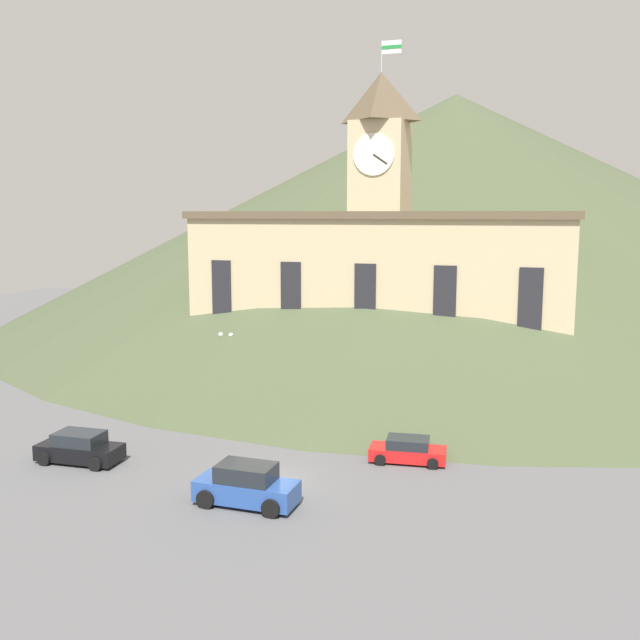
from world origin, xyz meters
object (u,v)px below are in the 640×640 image
street_lamp_far_left (350,363)px  car_silver_hatch (175,402)px  car_red_sedan (408,451)px  pedestrian (411,408)px  car_black_suv (80,448)px  car_green_wagon (506,429)px  car_blue_van (246,486)px  street_lamp_right (506,374)px  car_white_taxi (376,421)px  street_lamp_center (226,350)px

street_lamp_far_left → car_silver_hatch: 13.19m
car_red_sedan → pedestrian: bearing=94.0°
car_black_suv → car_green_wagon: (23.17, 12.27, -0.11)m
car_blue_van → car_green_wagon: bearing=-127.7°
street_lamp_far_left → street_lamp_right: size_ratio=1.01×
car_red_sedan → car_green_wagon: (5.11, 6.11, 0.05)m
street_lamp_right → car_red_sedan: 11.89m
car_silver_hatch → car_green_wagon: 23.49m
car_red_sedan → car_silver_hatch: size_ratio=1.15×
street_lamp_right → car_white_taxi: 9.93m
car_red_sedan → car_silver_hatch: bearing=157.8°
street_lamp_right → car_blue_van: (-11.02, -19.28, -2.31)m
car_white_taxi → pedestrian: (1.73, 2.87, 0.23)m
street_lamp_center → street_lamp_far_left: (10.20, -0.00, -0.35)m
street_lamp_right → car_blue_van: 22.32m
street_lamp_center → car_black_suv: 17.06m
car_black_suv → car_white_taxi: bearing=-145.8°
street_lamp_right → car_red_sedan: bearing=-113.9°
street_lamp_center → car_white_taxi: (13.61, -5.40, -2.97)m
car_red_sedan → car_green_wagon: 7.96m
car_green_wagon → pedestrian: bearing=164.1°
street_lamp_far_left → car_black_suv: street_lamp_far_left is taller
car_white_taxi → car_green_wagon: 8.38m
street_lamp_far_left → car_blue_van: 19.42m
street_lamp_far_left → street_lamp_right: bearing=0.0°
car_silver_hatch → car_black_suv: bearing=-85.3°
street_lamp_far_left → pedestrian: (5.14, -2.52, -2.39)m
pedestrian → car_blue_van: bearing=146.2°
street_lamp_right → car_red_sedan: (-4.70, -10.61, -2.61)m
pedestrian → car_red_sedan: bearing=172.7°
street_lamp_far_left → pedestrian: bearing=-26.2°
car_blue_van → car_green_wagon: car_blue_van is taller
car_red_sedan → pedestrian: 8.23m
street_lamp_center → car_silver_hatch: (-1.54, -5.43, -2.97)m
street_lamp_right → car_white_taxi: street_lamp_right is taller
car_white_taxi → car_green_wagon: (8.33, 0.90, 0.02)m
car_blue_van → car_green_wagon: size_ratio=1.10×
car_green_wagon → street_lamp_right: bearing=95.9°
street_lamp_right → street_lamp_center: bearing=180.0°
street_lamp_right → car_black_suv: (-22.76, -16.77, -2.45)m
car_white_taxi → car_silver_hatch: 15.15m
street_lamp_center → car_blue_van: bearing=-61.4°
car_white_taxi → car_blue_van: 14.23m
car_blue_van → car_green_wagon: 18.68m
car_red_sedan → pedestrian: pedestrian is taller
car_red_sedan → car_green_wagon: car_green_wagon is taller
street_lamp_center → car_green_wagon: 22.59m
street_lamp_right → pedestrian: bearing=-157.8°
car_white_taxi → car_blue_van: (-3.09, -13.88, 0.27)m
car_white_taxi → car_black_suv: car_black_suv is taller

